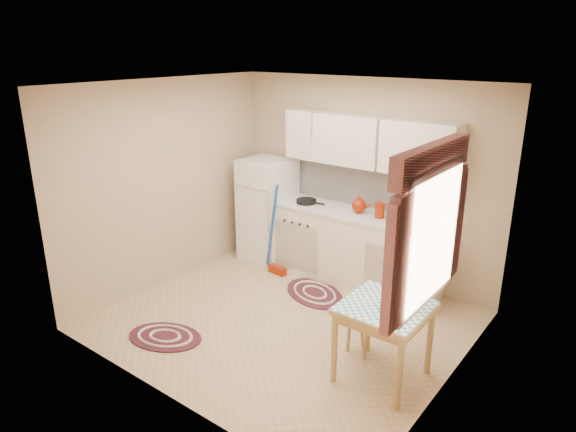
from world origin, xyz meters
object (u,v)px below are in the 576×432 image
at_px(base_cabinets, 351,248).
at_px(stool, 360,333).
at_px(fridge, 268,210).
at_px(table, 383,342).

xyz_separation_m(base_cabinets, stool, (0.90, -1.33, -0.23)).
height_order(base_cabinets, stool, base_cabinets).
relative_size(fridge, stool, 3.33).
height_order(fridge, table, fridge).
bearing_deg(table, base_cabinets, 128.78).
bearing_deg(stool, base_cabinets, 124.02).
bearing_deg(base_cabinets, table, -51.22).
xyz_separation_m(fridge, table, (2.56, -1.51, -0.34)).
distance_m(fridge, stool, 2.60).
relative_size(base_cabinets, stool, 5.36).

